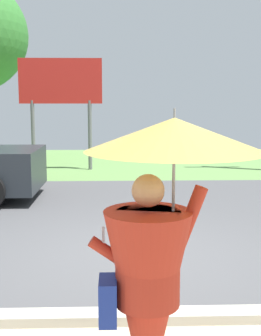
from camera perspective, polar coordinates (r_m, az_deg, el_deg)
The scene contains 3 objects.
ground_plane at distance 9.42m, azimuth -0.25°, elevation -5.17°, with size 40.00×22.00×0.20m.
monk_pedestrian at distance 3.08m, azimuth 3.17°, elevation -10.38°, with size 1.18×1.18×2.13m.
roadside_billboard at distance 14.44m, azimuth -8.86°, elevation 9.86°, with size 2.60×0.12×3.50m.
Camera 1 is at (-0.25, -6.21, 2.17)m, focal length 48.07 mm.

